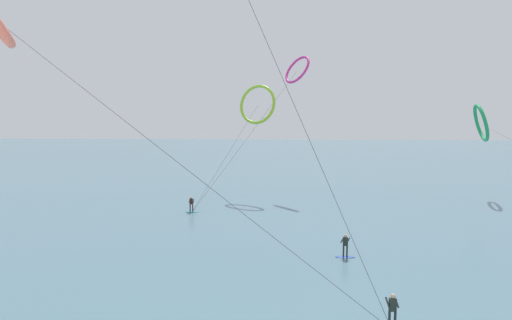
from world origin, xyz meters
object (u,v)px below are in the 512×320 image
Objects in this scene: surfer_cobalt at (345,247)px; kite_lime at (257,104)px; kite_emerald at (481,123)px; kite_magenta at (297,70)px; surfer_violet at (392,313)px; surfer_teal at (191,205)px.

kite_lime is (-8.14, 23.83, 11.07)m from surfer_cobalt.
kite_magenta is at bearing 98.34° from kite_emerald.
surfer_cobalt is 10.15m from surfer_violet.
kite_emerald is 2.25× the size of kite_magenta.
kite_magenta is (-3.90, 36.80, 15.72)m from surfer_violet.
surfer_cobalt is at bearing -31.10° from kite_magenta.
surfer_violet is 41.27m from kite_emerald.
surfer_cobalt is 0.04× the size of kite_emerald.
surfer_violet is (15.25, -23.60, 0.00)m from surfer_teal.
kite_lime is at bearing -84.28° from surfer_violet.
surfer_cobalt is at bearing 153.21° from kite_emerald.
surfer_violet is 0.09× the size of kite_magenta.
kite_lime is at bearing -33.78° from surfer_cobalt.
surfer_cobalt is 0.09× the size of kite_magenta.
surfer_cobalt and surfer_violet have the same top height.
kite_lime reaches higher than kite_emerald.
kite_magenta reaches higher than kite_emerald.
surfer_violet is 0.12× the size of kite_lime.
kite_magenta is (11.35, 13.19, 15.72)m from surfer_teal.
surfer_cobalt is (14.41, -13.49, 0.00)m from surfer_teal.
kite_emerald is at bearing 48.91° from kite_magenta.
kite_magenta reaches higher than surfer_teal.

